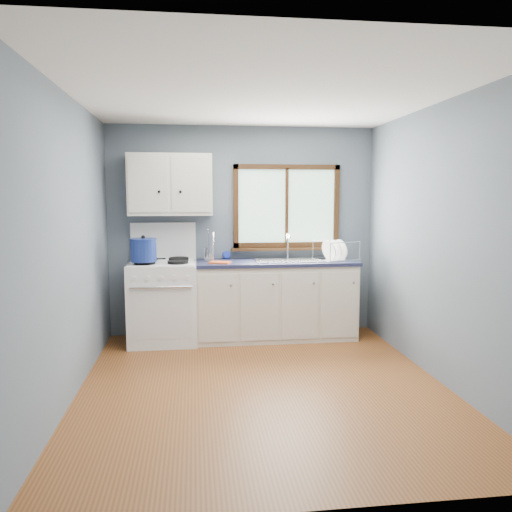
{
  "coord_description": "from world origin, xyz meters",
  "views": [
    {
      "loc": [
        -0.59,
        -4.22,
        1.66
      ],
      "look_at": [
        0.05,
        0.9,
        1.05
      ],
      "focal_mm": 35.0,
      "sensor_mm": 36.0,
      "label": 1
    }
  ],
  "objects": [
    {
      "name": "window",
      "position": [
        0.54,
        1.77,
        1.48
      ],
      "size": [
        1.36,
        0.1,
        1.03
      ],
      "color": "#9EC6A8",
      "rests_on": "wall_back"
    },
    {
      "name": "dish_towel",
      "position": [
        -0.3,
        1.36,
        0.93
      ],
      "size": [
        0.28,
        0.24,
        0.02
      ],
      "primitive_type": "cube",
      "rotation": [
        0.0,
        0.0,
        -0.37
      ],
      "color": "#CA4D20",
      "rests_on": "countertop"
    },
    {
      "name": "stockpot",
      "position": [
        -1.14,
        1.31,
        1.09
      ],
      "size": [
        0.35,
        0.35,
        0.29
      ],
      "rotation": [
        0.0,
        0.0,
        0.22
      ],
      "color": "navy",
      "rests_on": "gas_range"
    },
    {
      "name": "floor",
      "position": [
        0.0,
        0.0,
        -0.01
      ],
      "size": [
        3.2,
        3.6,
        0.02
      ],
      "primitive_type": "cube",
      "color": "brown",
      "rests_on": "ground"
    },
    {
      "name": "wall_right",
      "position": [
        1.61,
        0.0,
        1.25
      ],
      "size": [
        0.02,
        3.6,
        2.5
      ],
      "primitive_type": "cube",
      "color": "slate",
      "rests_on": "ground"
    },
    {
      "name": "skillet",
      "position": [
        -1.13,
        1.3,
        0.98
      ],
      "size": [
        0.37,
        0.28,
        0.05
      ],
      "rotation": [
        0.0,
        0.0,
        0.19
      ],
      "color": "black",
      "rests_on": "gas_range"
    },
    {
      "name": "upper_cabinets",
      "position": [
        -0.85,
        1.63,
        1.8
      ],
      "size": [
        0.95,
        0.35,
        0.7
      ],
      "color": "beige",
      "rests_on": "wall_back"
    },
    {
      "name": "wall_left",
      "position": [
        -1.61,
        0.0,
        1.25
      ],
      "size": [
        0.02,
        3.6,
        2.5
      ],
      "primitive_type": "cube",
      "color": "slate",
      "rests_on": "ground"
    },
    {
      "name": "base_cabinets",
      "position": [
        0.36,
        1.49,
        0.41
      ],
      "size": [
        1.85,
        0.6,
        0.88
      ],
      "color": "beige",
      "rests_on": "floor"
    },
    {
      "name": "dish_rack",
      "position": [
        1.07,
        1.49,
        0.98
      ],
      "size": [
        0.56,
        0.5,
        0.24
      ],
      "rotation": [
        0.0,
        0.0,
        0.4
      ],
      "color": "silver",
      "rests_on": "countertop"
    },
    {
      "name": "ceiling",
      "position": [
        0.0,
        0.0,
        2.51
      ],
      "size": [
        3.2,
        3.6,
        0.02
      ],
      "primitive_type": "cube",
      "color": "white",
      "rests_on": "wall_back"
    },
    {
      "name": "gas_range",
      "position": [
        -0.95,
        1.47,
        0.49
      ],
      "size": [
        0.76,
        0.69,
        1.36
      ],
      "color": "white",
      "rests_on": "floor"
    },
    {
      "name": "thermos",
      "position": [
        -0.4,
        1.56,
        1.09
      ],
      "size": [
        0.1,
        0.1,
        0.33
      ],
      "primitive_type": "cylinder",
      "rotation": [
        0.0,
        0.0,
        -0.27
      ],
      "color": "silver",
      "rests_on": "countertop"
    },
    {
      "name": "wall_back",
      "position": [
        0.0,
        1.81,
        1.25
      ],
      "size": [
        3.2,
        0.02,
        2.5
      ],
      "primitive_type": "cube",
      "color": "slate",
      "rests_on": "ground"
    },
    {
      "name": "wall_front",
      "position": [
        0.0,
        -1.81,
        1.25
      ],
      "size": [
        3.2,
        0.02,
        2.5
      ],
      "primitive_type": "cube",
      "color": "slate",
      "rests_on": "ground"
    },
    {
      "name": "countertop",
      "position": [
        0.36,
        1.49,
        0.9
      ],
      "size": [
        1.89,
        0.64,
        0.04
      ],
      "primitive_type": "cube",
      "color": "#171B34",
      "rests_on": "base_cabinets"
    },
    {
      "name": "soap_bottle",
      "position": [
        -0.2,
        1.72,
        1.04
      ],
      "size": [
        0.1,
        0.1,
        0.24
      ],
      "primitive_type": "imported",
      "rotation": [
        0.0,
        0.0,
        0.11
      ],
      "color": "#1A2FAC",
      "rests_on": "countertop"
    },
    {
      "name": "utensil_crock",
      "position": [
        -0.42,
        1.61,
        1.0
      ],
      "size": [
        0.15,
        0.15,
        0.37
      ],
      "rotation": [
        0.0,
        0.0,
        -0.38
      ],
      "color": "silver",
      "rests_on": "countertop"
    },
    {
      "name": "sink",
      "position": [
        0.54,
        1.49,
        0.86
      ],
      "size": [
        0.84,
        0.46,
        0.44
      ],
      "color": "silver",
      "rests_on": "countertop"
    }
  ]
}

